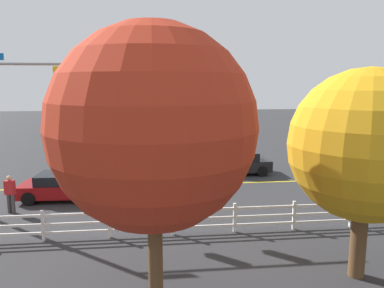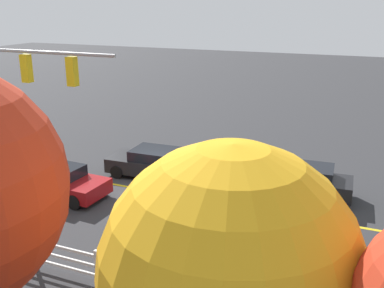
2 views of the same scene
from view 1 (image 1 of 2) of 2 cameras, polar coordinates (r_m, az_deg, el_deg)
The scene contains 12 objects.
ground_plane at distance 20.61m, azimuth -9.19°, elevation -6.57°, with size 120.00×120.00×0.00m, color #2D2D30.
lane_center_stripe at distance 20.78m, azimuth 1.96°, elevation -6.30°, with size 28.00×0.16×0.01m, color gold.
signal_assembly at distance 16.73m, azimuth -24.48°, elevation 5.91°, with size 7.39×0.38×6.88m.
car_0 at distance 22.20m, azimuth 26.81°, elevation -4.41°, with size 4.17×1.95×1.49m.
car_1 at distance 25.35m, azimuth 21.52°, elevation -2.44°, with size 4.11×2.15×1.46m.
car_2 at distance 19.07m, azimuth -19.78°, elevation -6.31°, with size 4.13×2.12×1.31m.
car_3 at distance 23.05m, azimuth 7.21°, elevation -3.03°, with size 4.20×2.04×1.42m.
car_4 at distance 22.10m, azimuth -11.05°, elevation -3.68°, with size 4.22×2.09×1.39m.
pedestrian at distance 17.90m, azimuth -26.77°, elevation -6.85°, with size 0.46×0.36×1.69m.
white_rail_fence at distance 14.01m, azimuth 1.92°, elevation -11.64°, with size 26.10×0.10×1.15m.
tree_0 at distance 8.94m, azimuth -6.14°, elevation 2.53°, with size 5.14×5.14×7.15m.
tree_2 at distance 11.23m, azimuth 25.76°, elevation -0.24°, with size 4.34×4.34×6.12m.
Camera 1 is at (-1.12, 19.79, 5.64)m, focal length 33.79 mm.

